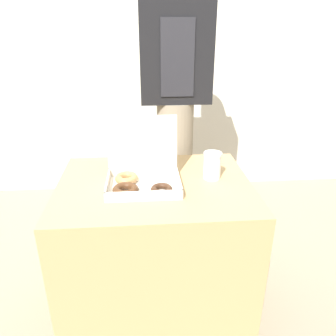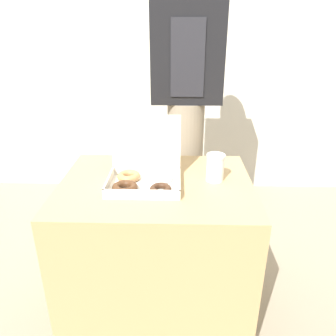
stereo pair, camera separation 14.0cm
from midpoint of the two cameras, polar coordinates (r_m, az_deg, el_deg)
ground_plane at (r=1.91m, az=-4.27°, el=-21.87°), size 14.00×14.00×0.00m
wall_back at (r=2.74m, az=-5.55°, el=22.24°), size 10.00×0.05×2.60m
table at (r=1.68m, az=-4.64°, el=-13.47°), size 0.88×0.68×0.70m
donut_box at (r=1.46m, az=-7.39°, el=-1.51°), size 0.32×0.29×0.29m
coffee_cup at (r=1.52m, az=5.12°, el=0.39°), size 0.08×0.08×0.13m
person_customer at (r=1.88m, az=-0.88°, el=12.49°), size 0.39×0.22×1.80m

